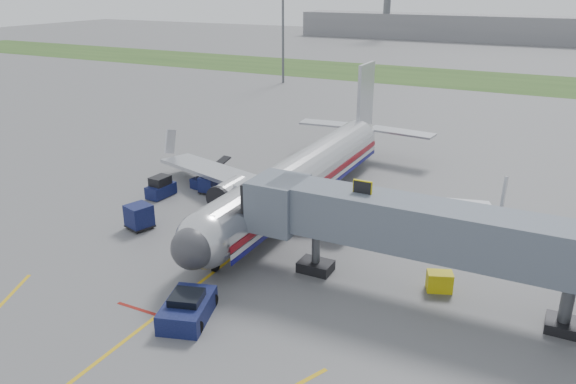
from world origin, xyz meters
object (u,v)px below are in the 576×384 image
at_px(belt_loader, 210,179).
at_px(pushback_tug, 187,309).
at_px(ramp_worker, 239,190).
at_px(airliner, 301,176).
at_px(baggage_tug, 161,188).

bearing_deg(belt_loader, pushback_tug, -58.88).
distance_m(belt_loader, ramp_worker, 5.03).
relative_size(pushback_tug, ramp_worker, 2.54).
distance_m(airliner, belt_loader, 10.24).
xyz_separation_m(baggage_tug, belt_loader, (2.09, 4.66, -0.29)).
bearing_deg(belt_loader, ramp_worker, -25.00).
distance_m(pushback_tug, belt_loader, 22.83).
relative_size(baggage_tug, ramp_worker, 1.60).
height_order(airliner, belt_loader, airliner).
bearing_deg(baggage_tug, pushback_tug, -46.98).
bearing_deg(baggage_tug, belt_loader, 65.86).
bearing_deg(airliner, baggage_tug, -162.26).
height_order(airliner, pushback_tug, airliner).
distance_m(airliner, baggage_tug, 12.82).
bearing_deg(ramp_worker, belt_loader, 102.04).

